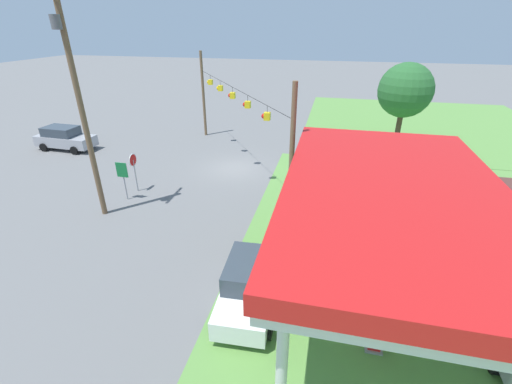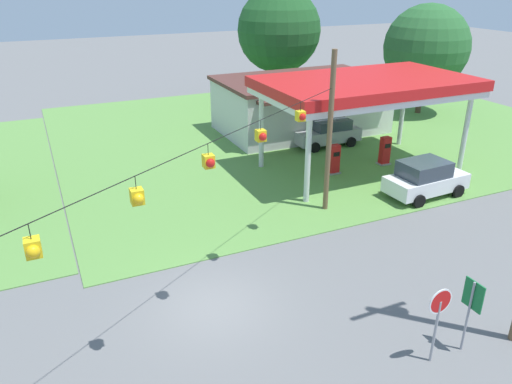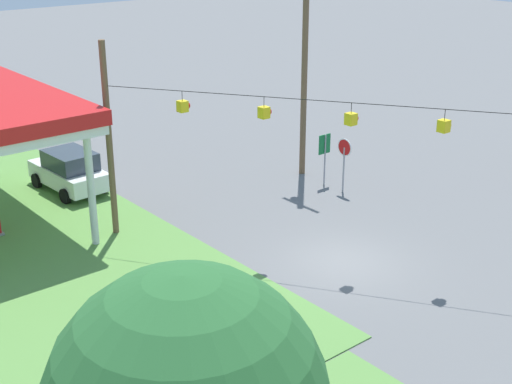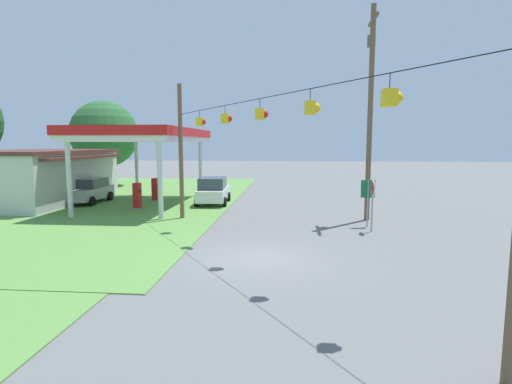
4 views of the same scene
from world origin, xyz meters
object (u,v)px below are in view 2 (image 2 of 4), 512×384
Objects in this scene: car_at_pumps_rear at (327,132)px; route_sign at (471,302)px; fuel_pump_near at (334,160)px; tree_behind_station at (279,30)px; gas_station_store at (301,104)px; fuel_pump_far at (385,152)px; tree_far_back at (426,48)px; gas_station_canopy at (366,87)px; stop_sign_roadside at (439,310)px; car_at_pumps_front at (425,178)px.

route_sign reaches higher than car_at_pumps_rear.
fuel_pump_near is 0.18× the size of tree_behind_station.
gas_station_store reaches higher than fuel_pump_far.
gas_station_store is 1.36× the size of tree_far_back.
gas_station_canopy is at bearing 66.71° from route_sign.
gas_station_canopy is 6.70× the size of fuel_pump_far.
fuel_pump_far is 0.39× the size of car_at_pumps_rear.
tree_far_back is at bearing 40.50° from fuel_pump_far.
tree_far_back is at bearing 35.97° from gas_station_canopy.
car_at_pumps_rear is at bearing -112.95° from stop_sign_roadside.
route_sign reaches higher than fuel_pump_far.
gas_station_store is at bearing 87.69° from car_at_pumps_front.
gas_station_store is 4.55× the size of stop_sign_roadside.
tree_far_back is at bearing -44.12° from tree_behind_station.
stop_sign_roadside is 0.30× the size of tree_far_back.
car_at_pumps_front is at bearing 91.78° from car_at_pumps_rear.
gas_station_store is 1.20× the size of tree_behind_station.
fuel_pump_near and fuel_pump_far have the same top height.
route_sign is at bearing -113.29° from gas_station_canopy.
gas_station_canopy is 17.02m from tree_behind_station.
stop_sign_roadside is at bearing -111.48° from fuel_pump_near.
gas_station_store is 8.32m from fuel_pump_far.
tree_behind_station is (4.87, 16.69, 5.17)m from fuel_pump_near.
gas_station_store is 12.69m from car_at_pumps_front.
tree_far_back is (11.63, 8.44, 0.38)m from gas_station_canopy.
stop_sign_roadside is (-7.81, -21.97, -0.08)m from gas_station_store.
car_at_pumps_rear is at bearing 88.47° from car_at_pumps_front.
car_at_pumps_front is 0.99× the size of car_at_pumps_rear.
fuel_pump_near is at bearing -147.74° from tree_far_back.
car_at_pumps_rear is (-0.08, -3.71, -0.98)m from gas_station_store.
tree_behind_station is (2.56, 12.22, 5.07)m from car_at_pumps_rear.
fuel_pump_far is 15.82m from route_sign.
car_at_pumps_front is at bearing -60.56° from fuel_pump_near.
route_sign reaches higher than fuel_pump_near.
route_sign is 0.29× the size of tree_far_back.
fuel_pump_near is 14.45m from route_sign.
fuel_pump_near is 5.03m from car_at_pumps_rear.
car_at_pumps_front reaches higher than fuel_pump_far.
car_at_pumps_front is 0.46× the size of tree_behind_station.
tree_behind_station is at bearing 80.76° from car_at_pumps_front.
fuel_pump_far is 16.45m from stop_sign_roadside.
fuel_pump_far is at bearing -0.05° from gas_station_canopy.
gas_station_canopy is 8.68m from gas_station_store.
car_at_pumps_rear is (0.56, 4.47, -3.83)m from gas_station_canopy.
car_at_pumps_front is 11.52m from route_sign.
car_at_pumps_front is 8.94m from car_at_pumps_rear.
gas_station_canopy is 2.64× the size of car_at_pumps_front.
gas_station_store is 23.31m from stop_sign_roadside.
car_at_pumps_front is (0.14, -12.65, -0.94)m from gas_station_store.
route_sign is (-6.58, -21.98, -0.19)m from gas_station_store.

